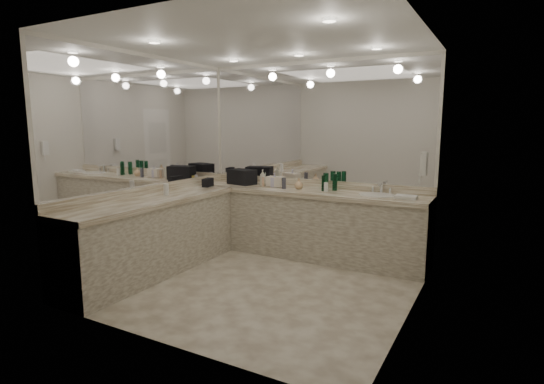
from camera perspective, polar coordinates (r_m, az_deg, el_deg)
The scene contains 34 objects.
floor at distance 4.83m, azimuth -1.57°, elevation -12.22°, with size 3.20×3.20×0.00m, color beige.
ceiling at distance 4.58m, azimuth -1.72°, elevation 19.73°, with size 3.20×3.20×0.00m, color white.
wall_back at distance 5.86m, azimuth 5.80°, elevation 4.59°, with size 3.20×0.02×2.60m, color beige.
wall_left at distance 5.50m, azimuth -16.22°, elevation 3.99°, with size 0.02×3.00×2.60m, color beige.
wall_right at distance 3.97m, azimuth 18.75°, elevation 2.04°, with size 0.02×3.00×2.60m, color beige.
vanity_back_base at distance 5.72m, azimuth 4.49°, elevation -4.42°, with size 3.20×0.60×0.84m, color beige.
vanity_back_top at distance 5.63m, azimuth 4.50°, elevation 0.02°, with size 3.20×0.64×0.06m, color silver.
vanity_left_base at distance 5.23m, azimuth -15.77°, elevation -6.04°, with size 0.60×2.40×0.84m, color beige.
vanity_left_top at distance 5.13m, azimuth -15.91°, elevation -1.19°, with size 0.64×2.42×0.06m, color silver.
backsplash_back at distance 5.88m, azimuth 5.67°, elevation 1.18°, with size 3.20×0.04×0.10m, color silver.
backsplash_left at distance 5.53m, azimuth -15.92°, elevation 0.37°, with size 0.04×3.00×0.10m, color silver.
mirror_back at distance 5.83m, azimuth 5.83°, elevation 9.24°, with size 3.12×0.01×1.55m, color white.
mirror_left at distance 5.47m, azimuth -16.35°, elevation 8.94°, with size 0.01×2.92×1.55m, color white.
sink at distance 5.32m, azimuth 13.92°, elevation -0.48°, with size 0.44×0.44×0.03m, color white.
faucet at distance 5.51m, azimuth 14.51°, elevation 0.61°, with size 0.24×0.16×0.14m, color silver.
wall_phone at distance 4.66m, azimuth 19.76°, elevation 3.58°, with size 0.06×0.10×0.24m, color white.
door at distance 3.52m, azimuth 16.90°, elevation -2.83°, with size 0.02×0.82×2.10m, color white.
black_toiletry_bag at distance 6.13m, azimuth -4.08°, elevation 2.10°, with size 0.39×0.24×0.22m, color black.
black_bag_spill at distance 5.94m, azimuth -8.63°, elevation 1.25°, with size 0.09×0.20×0.11m, color black.
cream_cosmetic_case at distance 5.86m, azimuth 0.50°, elevation 1.37°, with size 0.23×0.14×0.13m, color beige.
hand_towel at distance 5.16m, azimuth 17.58°, elevation -0.65°, with size 0.24×0.16×0.04m, color white.
lotion_left at distance 5.31m, azimuth -14.04°, elevation 0.34°, with size 0.06×0.06×0.14m, color white.
soap_bottle_a at distance 5.99m, azimuth -1.27°, elevation 1.97°, with size 0.09×0.09×0.23m, color silver.
soap_bottle_b at distance 5.83m, azimuth 0.33°, elevation 1.64°, with size 0.09×0.09×0.20m, color #B7B2CE.
soap_bottle_c at distance 5.66m, azimuth 3.62°, elevation 1.14°, with size 0.11×0.11×0.15m, color #D7AF7F.
green_bottle_0 at distance 5.67m, azimuth 7.25°, elevation 1.46°, with size 0.07×0.07×0.22m, color #10542F.
green_bottle_1 at distance 5.58m, azimuth 8.45°, elevation 1.32°, with size 0.06×0.06×0.22m, color #10542F.
green_bottle_2 at distance 5.53m, azimuth 7.03°, elevation 1.18°, with size 0.07×0.07×0.20m, color #10542F.
amenity_bottle_0 at distance 5.68m, azimuth 1.62°, elevation 1.19°, with size 0.06×0.06×0.15m, color #3F3F4C.
amenity_bottle_1 at distance 6.28m, azimuth -5.51°, elevation 1.54°, with size 0.05×0.05×0.07m, color #F2D84C.
amenity_bottle_2 at distance 6.32m, azimuth -5.62°, elevation 1.65°, with size 0.05×0.05×0.08m, color silver.
amenity_bottle_3 at distance 5.47m, azimuth 7.27°, elevation 0.67°, with size 0.05×0.05×0.12m, color white.
amenity_bottle_4 at distance 5.90m, azimuth -1.21°, elevation 1.38°, with size 0.04×0.04×0.13m, color #E0B28C.
amenity_bottle_5 at distance 6.12m, azimuth -2.53°, elevation 1.70°, with size 0.04×0.04×0.14m, color silver.
Camera 1 is at (2.27, -3.88, 1.75)m, focal length 28.00 mm.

